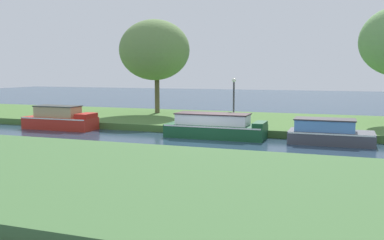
{
  "coord_description": "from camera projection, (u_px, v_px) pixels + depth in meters",
  "views": [
    {
      "loc": [
        6.9,
        -20.8,
        3.59
      ],
      "look_at": [
        -0.88,
        1.2,
        0.9
      ],
      "focal_mm": 40.06,
      "sensor_mm": 36.0,
      "label": 1
    }
  ],
  "objects": [
    {
      "name": "slate_barge",
      "position": [
        329.0,
        133.0,
        21.15
      ],
      "size": [
        4.05,
        1.86,
        1.24
      ],
      "color": "#42434B",
      "rests_on": "ground_plane"
    },
    {
      "name": "riverbank_far",
      "position": [
        233.0,
        122.0,
        28.71
      ],
      "size": [
        72.0,
        10.0,
        0.4
      ],
      "primitive_type": "cube",
      "color": "#476F32",
      "rests_on": "ground_plane"
    },
    {
      "name": "red_narrowboat",
      "position": [
        60.0,
        119.0,
        26.38
      ],
      "size": [
        4.59,
        1.6,
        1.46
      ],
      "color": "#B4291D",
      "rests_on": "ground_plane"
    },
    {
      "name": "riverbank_near",
      "position": [
        112.0,
        177.0,
        13.73
      ],
      "size": [
        72.0,
        10.0,
        0.4
      ],
      "primitive_type": "cube",
      "color": "#446C3A",
      "rests_on": "ground_plane"
    },
    {
      "name": "willow_tree_left",
      "position": [
        154.0,
        50.0,
        31.57
      ],
      "size": [
        5.33,
        4.56,
        6.94
      ],
      "color": "brown",
      "rests_on": "riverbank_far"
    },
    {
      "name": "ground_plane",
      "position": [
        200.0,
        140.0,
        22.18
      ],
      "size": [
        120.0,
        120.0,
        0.0
      ],
      "primitive_type": "plane",
      "color": "#243A4F"
    },
    {
      "name": "mooring_post_near",
      "position": [
        317.0,
        126.0,
        22.64
      ],
      "size": [
        0.16,
        0.16,
        0.53
      ],
      "primitive_type": "cylinder",
      "color": "#453A21",
      "rests_on": "riverbank_far"
    },
    {
      "name": "forest_cruiser",
      "position": [
        216.0,
        127.0,
        23.08
      ],
      "size": [
        5.36,
        1.92,
        1.32
      ],
      "color": "#194D2C",
      "rests_on": "ground_plane"
    },
    {
      "name": "lamp_post",
      "position": [
        234.0,
        96.0,
        24.68
      ],
      "size": [
        0.24,
        0.24,
        2.78
      ],
      "color": "#333338",
      "rests_on": "riverbank_far"
    }
  ]
}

